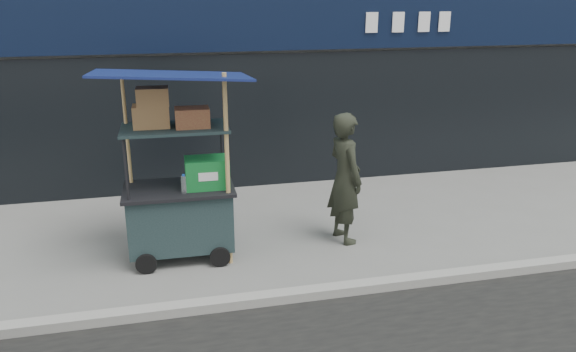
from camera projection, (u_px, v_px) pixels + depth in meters
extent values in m
plane|color=slate|center=(304.00, 290.00, 6.77)|extent=(80.00, 80.00, 0.00)
cube|color=gray|center=(309.00, 293.00, 6.57)|extent=(80.00, 0.18, 0.12)
cube|color=black|center=(248.00, 24.00, 9.43)|extent=(15.68, 0.06, 0.90)
cube|color=black|center=(249.00, 122.00, 10.00)|extent=(15.68, 0.04, 2.40)
cube|color=black|center=(181.00, 218.00, 7.46)|extent=(1.35, 0.80, 0.78)
cylinder|color=black|center=(146.00, 264.00, 7.11)|extent=(0.27, 0.06, 0.27)
cylinder|color=black|center=(220.00, 257.00, 7.30)|extent=(0.27, 0.06, 0.27)
cube|color=black|center=(179.00, 189.00, 7.33)|extent=(1.44, 0.89, 0.04)
cylinder|color=black|center=(126.00, 171.00, 6.77)|extent=(0.03, 0.03, 0.84)
cylinder|color=black|center=(227.00, 164.00, 7.01)|extent=(0.03, 0.03, 0.84)
cylinder|color=black|center=(129.00, 156.00, 7.39)|extent=(0.03, 0.03, 0.84)
cylinder|color=black|center=(222.00, 150.00, 7.63)|extent=(0.03, 0.03, 0.84)
cube|color=black|center=(175.00, 128.00, 7.07)|extent=(1.35, 0.80, 0.03)
cylinder|color=#A28A49|center=(228.00, 173.00, 7.05)|extent=(0.06, 0.06, 2.51)
cylinder|color=#A28A49|center=(130.00, 168.00, 7.44)|extent=(0.05, 0.05, 2.40)
cube|color=#0C1744|center=(171.00, 75.00, 6.86)|extent=(1.91, 1.37, 0.22)
cube|color=#0F6323|center=(207.00, 172.00, 7.28)|extent=(0.56, 0.40, 0.39)
cylinder|color=silver|center=(184.00, 184.00, 7.09)|extent=(0.07, 0.07, 0.22)
cylinder|color=blue|center=(183.00, 175.00, 7.05)|extent=(0.04, 0.04, 0.02)
cube|color=olive|center=(151.00, 116.00, 7.02)|extent=(0.45, 0.34, 0.28)
cube|color=olive|center=(192.00, 117.00, 7.02)|extent=(0.43, 0.32, 0.25)
cube|color=olive|center=(152.00, 96.00, 6.93)|extent=(0.39, 0.30, 0.22)
imported|color=black|center=(345.00, 178.00, 7.86)|extent=(0.58, 0.76, 1.87)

